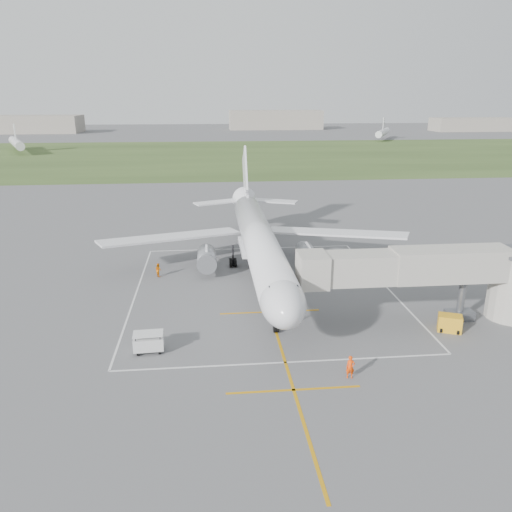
{
  "coord_description": "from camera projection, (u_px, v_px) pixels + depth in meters",
  "views": [
    {
      "loc": [
        -5.89,
        -55.46,
        20.57
      ],
      "look_at": [
        -0.81,
        -4.0,
        4.0
      ],
      "focal_mm": 35.0,
      "sensor_mm": 36.0,
      "label": 1
    }
  ],
  "objects": [
    {
      "name": "airliner",
      "position": [
        259.0,
        240.0,
        58.76
      ],
      "size": [
        38.93,
        46.75,
        13.52
      ],
      "color": "silver",
      "rests_on": "ground"
    },
    {
      "name": "ground",
      "position": [
        259.0,
        278.0,
        59.39
      ],
      "size": [
        700.0,
        700.0,
        0.0
      ],
      "primitive_type": "plane",
      "color": "#525254",
      "rests_on": "ground"
    },
    {
      "name": "baggage_cart",
      "position": [
        149.0,
        342.0,
        41.86
      ],
      "size": [
        2.56,
        1.62,
        1.73
      ],
      "rotation": [
        0.0,
        0.0,
        0.05
      ],
      "color": "silver",
      "rests_on": "ground"
    },
    {
      "name": "ramp_worker_wing",
      "position": [
        158.0,
        270.0,
        59.52
      ],
      "size": [
        0.97,
        1.02,
        1.65
      ],
      "primitive_type": "imported",
      "rotation": [
        0.0,
        0.0,
        2.17
      ],
      "color": "#D96A06",
      "rests_on": "ground"
    },
    {
      "name": "jet_bridge",
      "position": [
        442.0,
        274.0,
        46.62
      ],
      "size": [
        23.4,
        5.0,
        7.2
      ],
      "color": "#9C958D",
      "rests_on": "ground"
    },
    {
      "name": "ramp_worker_nose",
      "position": [
        350.0,
        367.0,
        37.97
      ],
      "size": [
        0.71,
        0.51,
        1.82
      ],
      "primitive_type": "imported",
      "rotation": [
        0.0,
        0.0,
        -0.12
      ],
      "color": "#FF4408",
      "rests_on": "ground"
    },
    {
      "name": "apron_markings",
      "position": [
        265.0,
        296.0,
        53.87
      ],
      "size": [
        28.2,
        60.0,
        0.01
      ],
      "color": "#C2830B",
      "rests_on": "ground"
    },
    {
      "name": "distant_hangars",
      "position": [
        188.0,
        123.0,
        307.61
      ],
      "size": [
        345.0,
        49.0,
        12.0
      ],
      "color": "gray",
      "rests_on": "ground"
    },
    {
      "name": "grass_strip",
      "position": [
        222.0,
        155.0,
        182.58
      ],
      "size": [
        700.0,
        120.0,
        0.02
      ],
      "primitive_type": "cube",
      "color": "#32481F",
      "rests_on": "ground"
    },
    {
      "name": "distant_aircraft",
      "position": [
        223.0,
        137.0,
        219.75
      ],
      "size": [
        177.05,
        73.92,
        8.85
      ],
      "color": "silver",
      "rests_on": "ground"
    },
    {
      "name": "gpu_unit",
      "position": [
        450.0,
        323.0,
        45.65
      ],
      "size": [
        2.42,
        2.06,
        1.55
      ],
      "rotation": [
        0.0,
        0.0,
        -0.39
      ],
      "color": "gold",
      "rests_on": "ground"
    }
  ]
}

